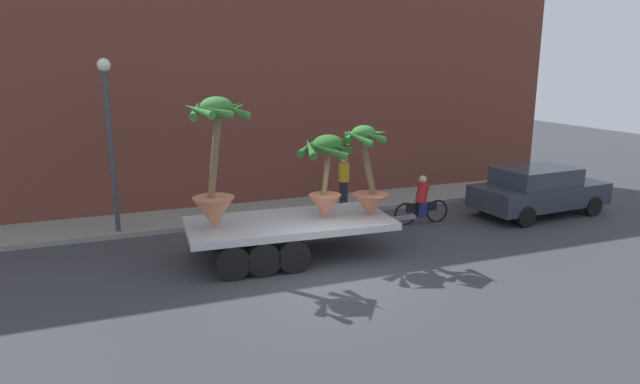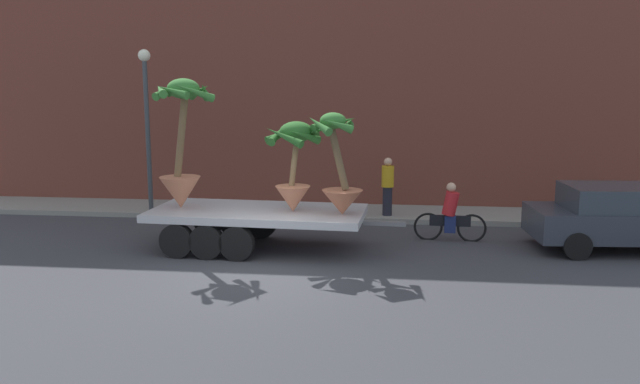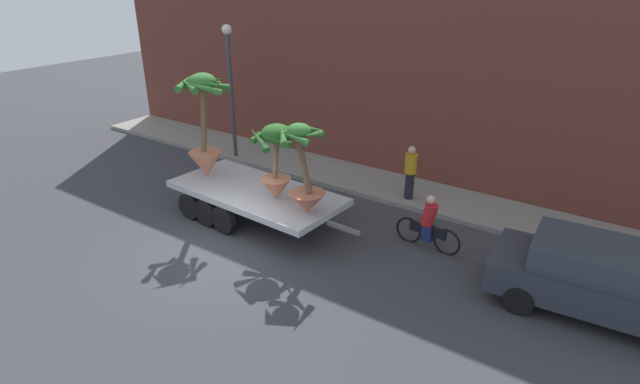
{
  "view_description": "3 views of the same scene",
  "coord_description": "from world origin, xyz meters",
  "views": [
    {
      "loc": [
        -4.6,
        -10.8,
        4.86
      ],
      "look_at": [
        0.4,
        1.98,
        1.61
      ],
      "focal_mm": 30.73,
      "sensor_mm": 36.0,
      "label": 1
    },
    {
      "loc": [
        2.73,
        -12.75,
        3.98
      ],
      "look_at": [
        1.0,
        2.34,
        1.36
      ],
      "focal_mm": 35.25,
      "sensor_mm": 36.0,
      "label": 2
    },
    {
      "loc": [
        8.57,
        -8.0,
        6.85
      ],
      "look_at": [
        1.44,
        2.34,
        1.22
      ],
      "focal_mm": 28.52,
      "sensor_mm": 36.0,
      "label": 3
    }
  ],
  "objects": [
    {
      "name": "building_facade",
      "position": [
        0.0,
        7.8,
        4.4
      ],
      "size": [
        24.0,
        1.2,
        8.8
      ],
      "primitive_type": "cube",
      "color": "brown",
      "rests_on": "ground"
    },
    {
      "name": "ground_plane",
      "position": [
        0.0,
        0.0,
        0.0
      ],
      "size": [
        60.0,
        60.0,
        0.0
      ],
      "primitive_type": "plane",
      "color": "#38383D"
    },
    {
      "name": "sidewalk",
      "position": [
        0.0,
        6.1,
        0.07
      ],
      "size": [
        24.0,
        2.2,
        0.15
      ],
      "primitive_type": "cube",
      "color": "gray",
      "rests_on": "ground"
    },
    {
      "name": "parked_car",
      "position": [
        8.33,
        2.74,
        0.83
      ],
      "size": [
        4.61,
        2.23,
        1.58
      ],
      "color": "#2D333D",
      "rests_on": "ground"
    },
    {
      "name": "cyclist",
      "position": [
        4.25,
        3.23,
        0.67
      ],
      "size": [
        1.84,
        0.36,
        1.54
      ],
      "color": "black",
      "rests_on": "ground"
    },
    {
      "name": "potted_palm_middle",
      "position": [
        1.54,
        1.51,
        1.95
      ],
      "size": [
        1.34,
        1.23,
        2.36
      ],
      "color": "#B26647",
      "rests_on": "flatbed_trailer"
    },
    {
      "name": "potted_palm_rear",
      "position": [
        -2.3,
        1.83,
        2.41
      ],
      "size": [
        1.61,
        1.49,
        3.13
      ],
      "color": "#C17251",
      "rests_on": "flatbed_trailer"
    },
    {
      "name": "flatbed_trailer",
      "position": [
        -0.71,
        1.9,
        0.75
      ],
      "size": [
        6.2,
        2.62,
        0.98
      ],
      "color": "#B7BABF",
      "rests_on": "ground"
    },
    {
      "name": "pedestrian_near_gate",
      "position": [
        2.63,
        5.52,
        1.04
      ],
      "size": [
        0.36,
        0.36,
        1.71
      ],
      "color": "black",
      "rests_on": "sidewalk"
    },
    {
      "name": "potted_palm_front",
      "position": [
        0.47,
        1.72,
        2.16
      ],
      "size": [
        1.64,
        1.63,
        2.14
      ],
      "color": "#C17251",
      "rests_on": "flatbed_trailer"
    },
    {
      "name": "street_lamp",
      "position": [
        -4.52,
        5.3,
        3.23
      ],
      "size": [
        0.36,
        0.36,
        4.83
      ],
      "color": "#383D42",
      "rests_on": "sidewalk"
    }
  ]
}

